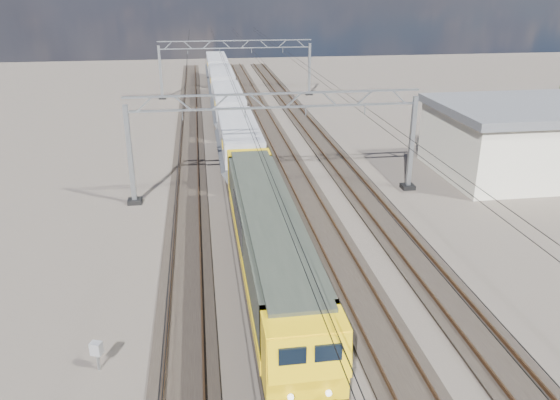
{
  "coord_description": "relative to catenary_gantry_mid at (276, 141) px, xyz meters",
  "views": [
    {
      "loc": [
        -4.89,
        -30.78,
        13.57
      ],
      "look_at": [
        -0.74,
        -2.86,
        2.4
      ],
      "focal_mm": 35.0,
      "sensor_mm": 36.0,
      "label": 1
    }
  ],
  "objects": [
    {
      "name": "catenary_gantry_mid",
      "position": [
        0.0,
        0.0,
        0.0
      ],
      "size": [
        19.9,
        0.9,
        7.11
      ],
      "color": "gray",
      "rests_on": "ground"
    },
    {
      "name": "hopper_wagon_fourth",
      "position": [
        -2.0,
        48.89,
        -1.67
      ],
      "size": [
        3.38,
        13.0,
        3.25
      ],
      "color": "black",
      "rests_on": "ground"
    },
    {
      "name": "track_inner_east",
      "position": [
        2.0,
        -4.0,
        -3.83
      ],
      "size": [
        2.6,
        140.0,
        0.3
      ],
      "color": "black",
      "rests_on": "ground"
    },
    {
      "name": "trackside_cabinet",
      "position": [
        -9.19,
        -17.14,
        -2.98
      ],
      "size": [
        0.49,
        0.43,
        1.23
      ],
      "rotation": [
        0.0,
        0.0,
        -0.37
      ],
      "color": "gray",
      "rests_on": "ground"
    },
    {
      "name": "hopper_wagon_lead",
      "position": [
        -2.0,
        6.29,
        -1.67
      ],
      "size": [
        3.38,
        13.0,
        3.25
      ],
      "color": "black",
      "rests_on": "ground"
    },
    {
      "name": "track_outer_east",
      "position": [
        6.0,
        -4.0,
        -3.83
      ],
      "size": [
        2.6,
        140.0,
        0.3
      ],
      "color": "black",
      "rests_on": "ground"
    },
    {
      "name": "catenary_gantry_far",
      "position": [
        0.0,
        36.0,
        0.0
      ],
      "size": [
        19.9,
        0.9,
        7.11
      ],
      "color": "gray",
      "rests_on": "ground"
    },
    {
      "name": "track_loco",
      "position": [
        -2.0,
        -4.0,
        -3.83
      ],
      "size": [
        2.6,
        140.0,
        0.3
      ],
      "color": "black",
      "rests_on": "ground"
    },
    {
      "name": "industrial_shed",
      "position": [
        22.0,
        2.0,
        -1.18
      ],
      "size": [
        18.6,
        10.6,
        5.4
      ],
      "color": "beige",
      "rests_on": "ground"
    },
    {
      "name": "track_outer_west",
      "position": [
        -6.0,
        -4.0,
        -3.83
      ],
      "size": [
        2.6,
        140.0,
        0.3
      ],
      "color": "black",
      "rests_on": "ground"
    },
    {
      "name": "hopper_wagon_mid",
      "position": [
        -2.0,
        20.49,
        -1.67
      ],
      "size": [
        3.38,
        13.0,
        3.25
      ],
      "color": "black",
      "rests_on": "ground"
    },
    {
      "name": "ground",
      "position": [
        -0.0,
        -4.0,
        -3.91
      ],
      "size": [
        160.0,
        160.0,
        0.0
      ],
      "primitive_type": "plane",
      "color": "black",
      "rests_on": "ground"
    },
    {
      "name": "locomotive",
      "position": [
        -2.0,
        -11.41,
        -1.58
      ],
      "size": [
        2.76,
        21.1,
        3.62
      ],
      "color": "black",
      "rests_on": "ground"
    },
    {
      "name": "overhead_wires",
      "position": [
        -0.0,
        4.0,
        1.84
      ],
      "size": [
        12.03,
        140.0,
        0.53
      ],
      "color": "black",
      "rests_on": "ground"
    },
    {
      "name": "hopper_wagon_third",
      "position": [
        -2.0,
        34.69,
        -1.67
      ],
      "size": [
        3.38,
        13.0,
        3.25
      ],
      "color": "black",
      "rests_on": "ground"
    }
  ]
}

